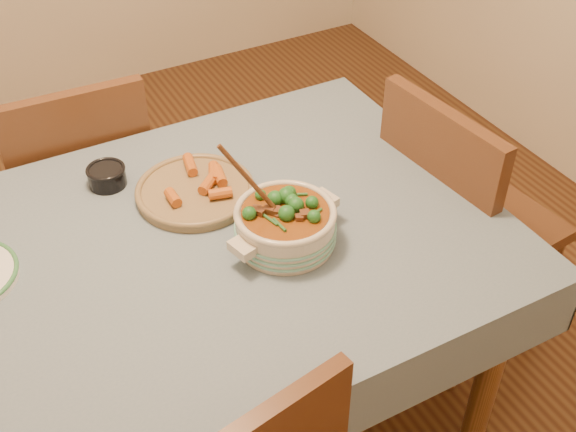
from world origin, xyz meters
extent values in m
cube|color=brown|center=(0.00, 0.00, 0.72)|extent=(1.60, 1.00, 0.05)
cube|color=slate|center=(0.00, 0.00, 0.75)|extent=(1.68, 1.08, 0.01)
cylinder|color=brown|center=(0.73, -0.43, 0.35)|extent=(0.07, 0.07, 0.70)
cylinder|color=brown|center=(0.73, 0.43, 0.35)|extent=(0.07, 0.07, 0.70)
cylinder|color=beige|center=(0.27, -0.10, 0.80)|extent=(0.29, 0.29, 0.09)
torus|color=beige|center=(0.27, -0.10, 0.85)|extent=(0.25, 0.25, 0.02)
cube|color=beige|center=(0.41, -0.06, 0.82)|extent=(0.05, 0.07, 0.02)
cube|color=beige|center=(0.14, -0.13, 0.82)|extent=(0.05, 0.07, 0.02)
cylinder|color=brown|center=(0.27, -0.10, 0.84)|extent=(0.21, 0.21, 0.02)
cylinder|color=black|center=(-0.04, 0.34, 0.78)|extent=(0.13, 0.13, 0.05)
torus|color=black|center=(-0.04, 0.34, 0.81)|extent=(0.11, 0.11, 0.01)
cylinder|color=black|center=(-0.04, 0.34, 0.80)|extent=(0.09, 0.09, 0.01)
cylinder|color=olive|center=(0.15, 0.18, 0.77)|extent=(0.38, 0.38, 0.02)
torus|color=olive|center=(0.15, 0.18, 0.78)|extent=(0.32, 0.32, 0.02)
cube|color=#56321A|center=(-0.05, 0.78, 0.46)|extent=(0.44, 0.44, 0.04)
cube|color=#56321A|center=(-0.05, 0.58, 0.69)|extent=(0.43, 0.05, 0.46)
cylinder|color=#56321A|center=(0.14, 0.95, 0.23)|extent=(0.04, 0.04, 0.46)
cylinder|color=#56321A|center=(-0.22, 0.97, 0.23)|extent=(0.04, 0.04, 0.46)
cylinder|color=#56321A|center=(0.13, 0.59, 0.23)|extent=(0.04, 0.04, 0.46)
cylinder|color=#56321A|center=(-0.24, 0.60, 0.23)|extent=(0.04, 0.04, 0.46)
cube|color=#56321A|center=(0.98, -0.02, 0.48)|extent=(0.49, 0.49, 0.04)
cube|color=#56321A|center=(0.78, -0.04, 0.72)|extent=(0.08, 0.45, 0.48)
cylinder|color=#56321A|center=(1.19, -0.19, 0.24)|extent=(0.04, 0.04, 0.48)
cylinder|color=#56321A|center=(1.16, 0.19, 0.24)|extent=(0.04, 0.04, 0.48)
cylinder|color=#56321A|center=(0.81, -0.23, 0.24)|extent=(0.04, 0.04, 0.48)
cylinder|color=#56321A|center=(0.78, 0.15, 0.24)|extent=(0.04, 0.04, 0.48)
camera|label=1|loc=(-0.35, -1.26, 1.94)|focal=45.00mm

